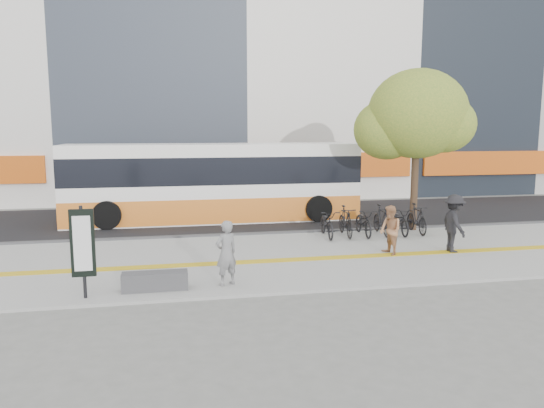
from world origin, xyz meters
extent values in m
plane|color=#64635F|center=(0.00, 0.00, 0.00)|extent=(120.00, 120.00, 0.00)
cube|color=slate|center=(0.00, 1.50, 0.04)|extent=(40.00, 7.00, 0.08)
cube|color=gold|center=(0.00, 1.00, 0.09)|extent=(40.00, 0.45, 0.01)
cube|color=black|center=(0.00, 9.00, 0.03)|extent=(40.00, 8.00, 0.06)
cube|color=#373739|center=(0.00, 5.00, 0.07)|extent=(40.00, 0.25, 0.14)
cube|color=#D15511|center=(2.00, 14.05, 2.00)|extent=(19.00, 0.50, 1.40)
cube|color=#D15511|center=(20.00, 14.05, 2.00)|extent=(15.20, 0.50, 1.40)
cube|color=#373739|center=(-2.60, -1.20, 0.30)|extent=(1.60, 0.45, 0.45)
cylinder|color=black|center=(-4.20, -1.50, 1.18)|extent=(0.08, 0.08, 2.20)
cube|color=black|center=(-4.20, -1.50, 1.40)|extent=(0.55, 0.08, 1.60)
cube|color=white|center=(-4.20, -1.55, 1.40)|extent=(0.40, 0.02, 1.30)
cylinder|color=#39271A|center=(7.20, 4.70, 1.68)|extent=(0.28, 0.28, 3.20)
ellipsoid|color=#4F7727|center=(7.20, 4.70, 4.60)|extent=(3.80, 3.80, 3.42)
ellipsoid|color=#4F7727|center=(6.20, 5.20, 4.00)|extent=(2.60, 2.60, 2.34)
ellipsoid|color=#4F7727|center=(8.10, 4.30, 4.20)|extent=(2.40, 2.40, 2.16)
ellipsoid|color=#4F7727|center=(7.50, 5.50, 5.40)|extent=(2.20, 2.20, 1.98)
cube|color=white|center=(-0.32, 8.50, 1.73)|extent=(12.49, 2.60, 3.33)
cube|color=orange|center=(-0.32, 8.50, 0.63)|extent=(12.51, 2.62, 1.04)
cube|color=black|center=(-0.32, 8.50, 2.30)|extent=(12.51, 2.62, 1.15)
cylinder|color=black|center=(-4.69, 7.20, 0.63)|extent=(1.15, 0.36, 1.15)
cylinder|color=black|center=(-4.69, 9.80, 0.63)|extent=(1.15, 0.36, 1.15)
cylinder|color=black|center=(4.05, 7.20, 0.63)|extent=(1.15, 0.36, 1.15)
cylinder|color=black|center=(4.05, 9.80, 0.63)|extent=(1.15, 0.36, 1.15)
imported|color=black|center=(3.45, 4.00, 0.59)|extent=(0.82, 1.97, 1.01)
imported|color=black|center=(4.16, 4.00, 0.64)|extent=(0.67, 1.90, 1.12)
imported|color=black|center=(4.87, 4.00, 0.59)|extent=(0.82, 1.97, 1.01)
imported|color=black|center=(5.58, 4.00, 0.64)|extent=(0.67, 1.90, 1.12)
imported|color=black|center=(6.29, 4.00, 0.59)|extent=(0.82, 1.97, 1.01)
imported|color=black|center=(7.00, 4.00, 0.64)|extent=(0.67, 1.90, 1.12)
imported|color=black|center=(-0.82, -1.14, 0.92)|extent=(0.73, 0.63, 1.67)
imported|color=#AE7851|center=(4.61, 1.07, 0.86)|extent=(0.71, 0.85, 1.56)
imported|color=black|center=(6.76, 1.00, 1.02)|extent=(0.78, 1.26, 1.88)
camera|label=1|loc=(-2.13, -13.75, 4.03)|focal=33.79mm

